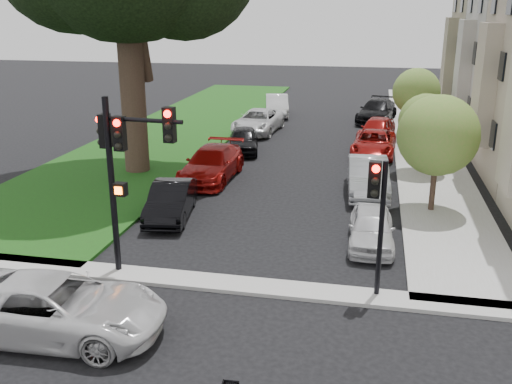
% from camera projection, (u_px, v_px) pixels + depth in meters
% --- Properties ---
extents(ground, '(140.00, 140.00, 0.00)m').
position_uv_depth(ground, '(217.00, 321.00, 15.03)').
color(ground, black).
rests_on(ground, ground).
extents(grass_strip, '(8.00, 44.00, 0.12)m').
position_uv_depth(grass_strip, '(184.00, 127.00, 39.12)').
color(grass_strip, '#1A4114').
rests_on(grass_strip, ground).
extents(sidewalk_right, '(3.50, 44.00, 0.12)m').
position_uv_depth(sidewalk_right, '(421.00, 138.00, 36.06)').
color(sidewalk_right, '#A8A69F').
rests_on(sidewalk_right, ground).
extents(sidewalk_cross, '(60.00, 1.00, 0.12)m').
position_uv_depth(sidewalk_cross, '(235.00, 285.00, 16.88)').
color(sidewalk_cross, '#A8A69F').
rests_on(sidewalk_cross, ground).
extents(house_d, '(7.70, 7.55, 15.97)m').
position_uv_depth(house_d, '(510.00, 22.00, 38.90)').
color(house_d, gray).
rests_on(house_d, ground).
extents(small_tree_a, '(3.17, 3.17, 4.75)m').
position_uv_depth(small_tree_a, '(438.00, 135.00, 22.10)').
color(small_tree_a, black).
rests_on(small_tree_a, ground).
extents(small_tree_b, '(2.65, 2.65, 3.98)m').
position_uv_depth(small_tree_b, '(426.00, 121.00, 27.61)').
color(small_tree_b, black).
rests_on(small_tree_b, ground).
extents(small_tree_c, '(2.93, 2.93, 4.39)m').
position_uv_depth(small_tree_c, '(416.00, 92.00, 35.29)').
color(small_tree_c, black).
rests_on(small_tree_c, ground).
extents(traffic_signal_main, '(2.68, 0.69, 5.48)m').
position_uv_depth(traffic_signal_main, '(124.00, 155.00, 16.61)').
color(traffic_signal_main, black).
rests_on(traffic_signal_main, ground).
extents(traffic_signal_secondary, '(0.52, 0.42, 4.02)m').
position_uv_depth(traffic_signal_secondary, '(378.00, 204.00, 15.44)').
color(traffic_signal_secondary, black).
rests_on(traffic_signal_secondary, ground).
extents(car_cross_near, '(5.62, 2.81, 1.53)m').
position_uv_depth(car_cross_near, '(56.00, 307.00, 14.20)').
color(car_cross_near, silver).
rests_on(car_cross_near, ground).
extents(car_parked_0, '(1.62, 3.84, 1.30)m').
position_uv_depth(car_parked_0, '(371.00, 228.00, 19.66)').
color(car_parked_0, silver).
rests_on(car_parked_0, ground).
extents(car_parked_1, '(2.02, 4.94, 1.59)m').
position_uv_depth(car_parked_1, '(368.00, 177.00, 25.06)').
color(car_parked_1, '#999BA0').
rests_on(car_parked_1, ground).
extents(car_parked_2, '(2.58, 5.09, 1.38)m').
position_uv_depth(car_parked_2, '(374.00, 143.00, 31.75)').
color(car_parked_2, maroon).
rests_on(car_parked_2, ground).
extents(car_parked_3, '(2.60, 4.65, 1.49)m').
position_uv_depth(car_parked_3, '(377.00, 129.00, 35.11)').
color(car_parked_3, maroon).
rests_on(car_parked_3, ground).
extents(car_parked_4, '(3.23, 5.81, 1.59)m').
position_uv_depth(car_parked_4, '(377.00, 111.00, 41.04)').
color(car_parked_4, black).
rests_on(car_parked_4, ground).
extents(car_parked_5, '(2.13, 4.41, 1.39)m').
position_uv_depth(car_parked_5, '(171.00, 201.00, 22.26)').
color(car_parked_5, black).
rests_on(car_parked_5, ground).
extents(car_parked_6, '(2.32, 5.43, 1.56)m').
position_uv_depth(car_parked_6, '(212.00, 164.00, 27.20)').
color(car_parked_6, maroon).
rests_on(car_parked_6, ground).
extents(car_parked_7, '(2.45, 4.40, 1.41)m').
position_uv_depth(car_parked_7, '(243.00, 140.00, 32.49)').
color(car_parked_7, black).
rests_on(car_parked_7, ground).
extents(car_parked_8, '(2.90, 5.63, 1.52)m').
position_uv_depth(car_parked_8, '(258.00, 121.00, 37.53)').
color(car_parked_8, silver).
rests_on(car_parked_8, ground).
extents(car_parked_9, '(2.56, 5.00, 1.57)m').
position_uv_depth(car_parked_9, '(277.00, 105.00, 43.55)').
color(car_parked_9, silver).
rests_on(car_parked_9, ground).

